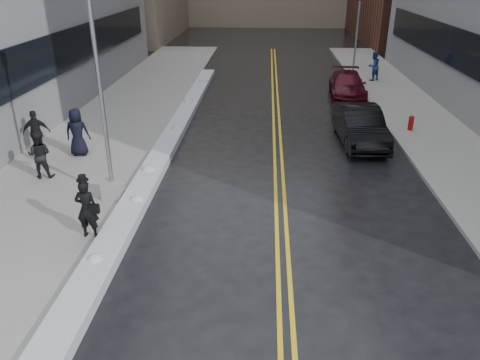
# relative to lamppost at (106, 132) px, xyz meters

# --- Properties ---
(ground) EXTENTS (160.00, 160.00, 0.00)m
(ground) POSITION_rel_lamppost_xyz_m (3.30, -2.00, -2.53)
(ground) COLOR black
(ground) RESTS_ON ground
(sidewalk_west) EXTENTS (5.50, 50.00, 0.15)m
(sidewalk_west) POSITION_rel_lamppost_xyz_m (-2.45, 8.00, -2.46)
(sidewalk_west) COLOR gray
(sidewalk_west) RESTS_ON ground
(sidewalk_east) EXTENTS (4.00, 50.00, 0.15)m
(sidewalk_east) POSITION_rel_lamppost_xyz_m (13.30, 8.00, -2.46)
(sidewalk_east) COLOR gray
(sidewalk_east) RESTS_ON ground
(lane_line_left) EXTENTS (0.12, 50.00, 0.01)m
(lane_line_left) POSITION_rel_lamppost_xyz_m (5.65, 8.00, -2.53)
(lane_line_left) COLOR gold
(lane_line_left) RESTS_ON ground
(lane_line_right) EXTENTS (0.12, 50.00, 0.01)m
(lane_line_right) POSITION_rel_lamppost_xyz_m (5.95, 8.00, -2.53)
(lane_line_right) COLOR gold
(lane_line_right) RESTS_ON ground
(snow_ridge) EXTENTS (0.90, 30.00, 0.34)m
(snow_ridge) POSITION_rel_lamppost_xyz_m (0.85, 6.00, -2.36)
(snow_ridge) COLOR silver
(snow_ridge) RESTS_ON ground
(lamppost) EXTENTS (0.65, 0.65, 7.62)m
(lamppost) POSITION_rel_lamppost_xyz_m (0.00, 0.00, 0.00)
(lamppost) COLOR gray
(lamppost) RESTS_ON sidewalk_west
(fire_hydrant) EXTENTS (0.26, 0.26, 0.73)m
(fire_hydrant) POSITION_rel_lamppost_xyz_m (12.30, 8.00, -1.98)
(fire_hydrant) COLOR maroon
(fire_hydrant) RESTS_ON sidewalk_east
(traffic_signal) EXTENTS (0.16, 0.20, 6.00)m
(traffic_signal) POSITION_rel_lamppost_xyz_m (11.80, 22.00, 0.87)
(traffic_signal) COLOR gray
(traffic_signal) RESTS_ON sidewalk_east
(pedestrian_fedora) EXTENTS (0.67, 0.45, 1.82)m
(pedestrian_fedora) POSITION_rel_lamppost_xyz_m (0.10, -2.58, -1.47)
(pedestrian_fedora) COLOR black
(pedestrian_fedora) RESTS_ON sidewalk_west
(pedestrian_b) EXTENTS (0.94, 0.76, 1.79)m
(pedestrian_b) POSITION_rel_lamppost_xyz_m (-3.18, 1.54, -1.49)
(pedestrian_b) COLOR black
(pedestrian_b) RESTS_ON sidewalk_west
(pedestrian_c) EXTENTS (1.03, 0.72, 2.01)m
(pedestrian_c) POSITION_rel_lamppost_xyz_m (-2.61, 3.85, -1.38)
(pedestrian_c) COLOR black
(pedestrian_c) RESTS_ON sidewalk_west
(pedestrian_d) EXTENTS (1.19, 0.80, 1.88)m
(pedestrian_d) POSITION_rel_lamppost_xyz_m (-4.39, 3.92, -1.44)
(pedestrian_d) COLOR black
(pedestrian_d) RESTS_ON sidewalk_west
(pedestrian_east) EXTENTS (1.20, 1.16, 1.95)m
(pedestrian_east) POSITION_rel_lamppost_xyz_m (12.62, 18.92, -1.41)
(pedestrian_east) COLOR navy
(pedestrian_east) RESTS_ON sidewalk_east
(car_black) EXTENTS (1.99, 5.13, 1.67)m
(car_black) POSITION_rel_lamppost_xyz_m (9.53, 6.40, -1.70)
(car_black) COLOR black
(car_black) RESTS_ON ground
(car_maroon) EXTENTS (2.41, 5.25, 1.49)m
(car_maroon) POSITION_rel_lamppost_xyz_m (10.24, 14.79, -1.79)
(car_maroon) COLOR #410A16
(car_maroon) RESTS_ON ground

